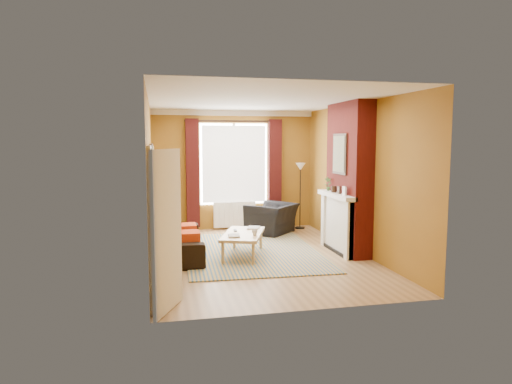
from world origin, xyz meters
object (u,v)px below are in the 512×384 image
wicker_stool (257,223)px  coffee_table (243,235)px  armchair (272,219)px  floor_lamp (300,177)px  sofa (179,239)px

wicker_stool → coffee_table: bearing=-109.5°
armchair → coffee_table: size_ratio=0.72×
armchair → wicker_stool: bearing=-53.5°
floor_lamp → sofa: bearing=-145.2°
floor_lamp → armchair: bearing=-150.7°
sofa → wicker_stool: sofa is taller
sofa → armchair: bearing=-51.7°
coffee_table → wicker_stool: wicker_stool is taller
coffee_table → floor_lamp: 3.11m
floor_lamp → wicker_stool: bearing=-160.1°
coffee_table → wicker_stool: size_ratio=2.68×
armchair → sofa: bearing=-10.1°
armchair → coffee_table: armchair is taller
sofa → wicker_stool: bearing=-46.2°
sofa → floor_lamp: bearing=-53.6°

